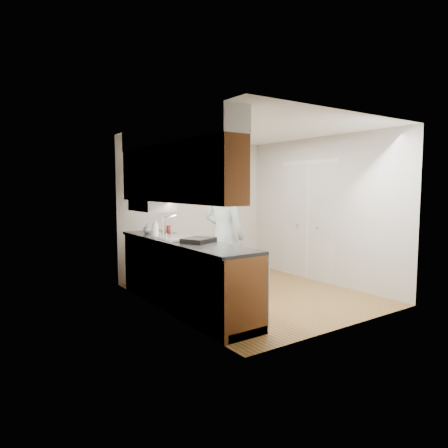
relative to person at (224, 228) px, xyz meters
name	(u,v)px	position (x,y,z in m)	size (l,w,h in m)	color
floor	(253,294)	(0.48, -0.09, -1.05)	(3.50, 3.50, 0.00)	#A0783C
ceiling	(254,129)	(0.48, -0.09, 1.45)	(3.50, 3.50, 0.00)	white
wall_left	(163,218)	(-1.02, -0.09, 0.20)	(0.02, 3.50, 2.50)	beige
wall_right	(321,210)	(1.98, -0.09, 0.20)	(0.02, 3.50, 2.50)	beige
wall_back	(195,208)	(0.48, 1.66, 0.20)	(3.00, 0.02, 2.50)	beige
counter	(184,273)	(-0.72, -0.09, -0.56)	(0.64, 2.80, 1.30)	brown
upper_cabinets	(173,164)	(-0.86, -0.05, 0.90)	(0.47, 2.80, 1.21)	brown
closet_door	(308,222)	(1.96, 0.21, -0.03)	(0.02, 1.22, 2.05)	white
floor_mat	(224,297)	(0.00, 0.00, -1.05)	(0.47, 0.81, 0.02)	slate
person	(224,228)	(0.00, 0.00, 0.00)	(0.73, 0.49, 2.08)	#97ADB7
soap_bottle_a	(155,227)	(-0.87, 0.49, 0.02)	(0.10, 0.10, 0.27)	silver
soap_bottle_b	(166,227)	(-0.56, 0.77, -0.03)	(0.08, 0.08, 0.18)	silver
soap_bottle_c	(147,228)	(-0.81, 0.92, -0.04)	(0.12, 0.12, 0.15)	silver
soda_can	(169,230)	(-0.59, 0.62, -0.05)	(0.07, 0.07, 0.13)	red
steel_can	(171,231)	(-0.57, 0.57, -0.06)	(0.06, 0.06, 0.11)	#A5A5AA
dish_rack	(199,240)	(-0.70, -0.44, -0.08)	(0.38, 0.32, 0.06)	black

